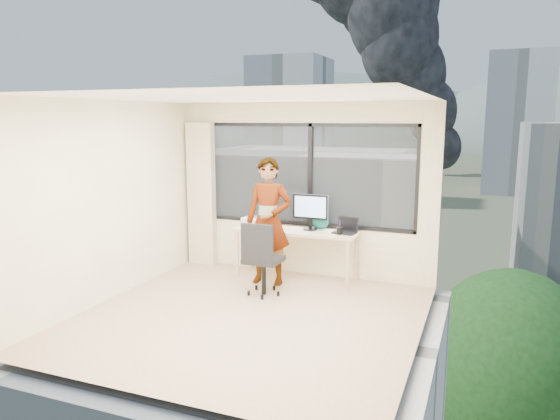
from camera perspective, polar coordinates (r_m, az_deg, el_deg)
The scene contains 24 objects.
floor at distance 6.49m, azimuth -3.32°, elevation -11.51°, with size 4.00×4.00×0.01m, color tan.
ceiling at distance 6.04m, azimuth -3.58°, elevation 12.10°, with size 4.00×4.00×0.01m, color white.
wall_front at distance 4.44m, azimuth -14.45°, elevation -4.37°, with size 4.00×0.01×2.60m, color beige.
wall_left at distance 7.20m, azimuth -18.03°, elevation 0.91°, with size 0.01×4.00×2.60m, color beige.
wall_right at distance 5.60m, azimuth 15.45°, elevation -1.46°, with size 0.01×4.00×2.60m, color beige.
window_wall at distance 7.92m, azimuth 3.01°, elevation 3.82°, with size 3.30×0.16×1.55m, color black, non-canonical shape.
curtain at distance 8.59m, azimuth -8.54°, elevation 1.69°, with size 0.45×0.14×2.30m, color beige.
desk at distance 7.83m, azimuth 1.79°, elevation -4.81°, with size 1.80×0.60×0.75m, color tan.
chair at distance 7.10m, azimuth -1.78°, elevation -5.17°, with size 0.53×0.53×1.04m, color black, non-canonical shape.
person at distance 7.50m, azimuth -1.25°, elevation -1.24°, with size 0.67×0.44×1.83m, color #2D2D33.
monitor at distance 7.69m, azimuth 3.33°, elevation -0.20°, with size 0.53×0.11×0.53m, color black, non-canonical shape.
game_console at distance 8.27m, azimuth -2.81°, elevation -1.06°, with size 0.34×0.28×0.08m, color white.
laptop at distance 7.52m, azimuth 7.03°, elevation -1.77°, with size 0.32×0.34×0.21m, color black, non-canonical shape.
cellphone at distance 7.80m, azimuth -0.53°, elevation -1.99°, with size 0.10×0.04×0.01m, color black.
pen_cup at distance 7.44m, azimuth 6.49°, elevation -2.27°, with size 0.08×0.08×0.10m, color black.
handbag at distance 7.78m, azimuth 4.38°, elevation -1.35°, with size 0.26×0.13×0.20m, color #0C493E.
exterior_ground at distance 126.55m, azimuth 20.28°, elevation 1.98°, with size 400.00×400.00×0.04m, color #515B3D.
near_bldg_a at distance 38.46m, azimuth 3.46°, elevation -4.09°, with size 16.00×12.00×14.00m, color beige.
far_tower_a at distance 107.28m, azimuth 1.13°, elevation 8.77°, with size 14.00×14.00×28.00m, color silver.
far_tower_b at distance 125.59m, azimuth 24.39°, elevation 8.53°, with size 13.00×13.00×30.00m, color silver.
far_tower_d at distance 167.67m, azimuth -0.30°, elevation 8.21°, with size 16.00×14.00×22.00m, color silver.
hill_a at distance 348.16m, azimuth 0.99°, elevation 7.35°, with size 288.00×216.00×90.00m, color slate.
tree_a at distance 35.39m, azimuth -11.84°, elevation -10.66°, with size 7.00×7.00×8.00m, color #204316, non-canonical shape.
tree_b at distance 26.34m, azimuth 23.43°, elevation -17.65°, with size 7.60×7.60×9.00m, color #204316, non-canonical shape.
Camera 1 is at (2.56, -5.46, 2.38)m, focal length 33.62 mm.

